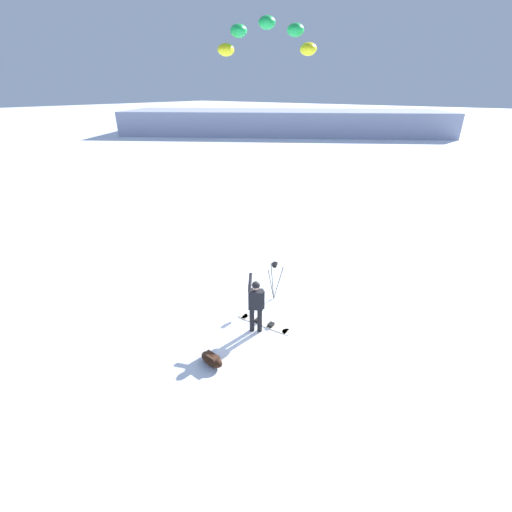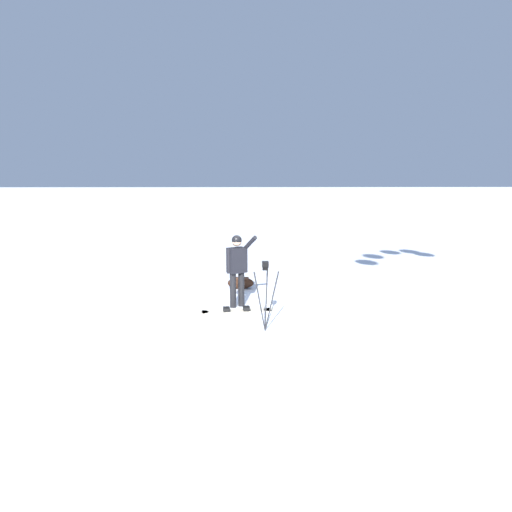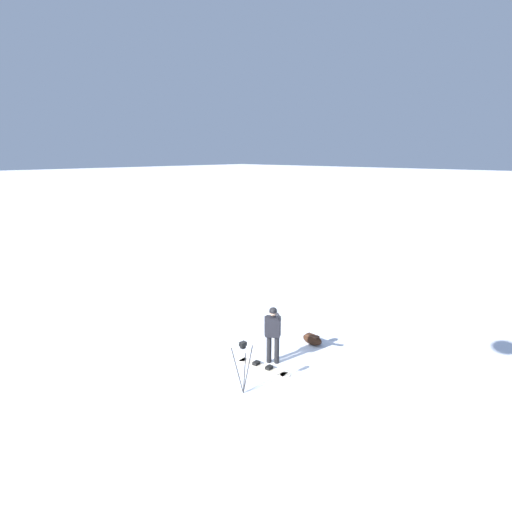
% 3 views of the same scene
% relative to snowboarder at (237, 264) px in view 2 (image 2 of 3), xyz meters
% --- Properties ---
extents(ground_plane, '(300.00, 300.00, 0.00)m').
position_rel_snowboarder_xyz_m(ground_plane, '(-0.01, -0.47, -0.99)').
color(ground_plane, white).
extents(snowboarder, '(0.69, 0.56, 1.65)m').
position_rel_snowboarder_xyz_m(snowboarder, '(0.00, 0.00, 0.00)').
color(snowboarder, black).
rests_on(snowboarder, ground_plane).
extents(snowboard, '(1.77, 0.43, 0.10)m').
position_rel_snowboarder_xyz_m(snowboard, '(-0.02, -0.40, -0.96)').
color(snowboard, beige).
rests_on(snowboard, ground_plane).
extents(gear_bag_large, '(0.71, 0.36, 0.31)m').
position_rel_snowboarder_xyz_m(gear_bag_large, '(0.08, 1.75, -0.82)').
color(gear_bag_large, black).
rests_on(gear_bag_large, ground_plane).
extents(camera_tripod, '(0.49, 0.48, 1.34)m').
position_rel_snowboarder_xyz_m(camera_tripod, '(0.54, -1.72, -0.03)').
color(camera_tripod, '#262628').
rests_on(camera_tripod, ground_plane).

